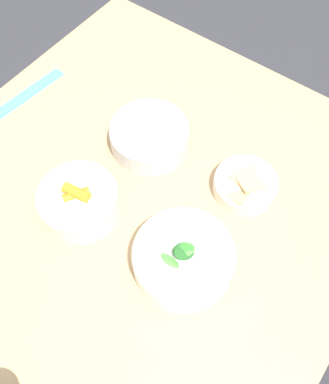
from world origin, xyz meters
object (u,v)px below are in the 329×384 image
object	(u,v)px
bowl_greens	(183,258)
ruler	(10,106)
bowl_carrots	(79,201)
bowl_beans_hotdog	(149,137)
bowl_cookies	(245,184)

from	to	relation	value
bowl_greens	ruler	bearing A→B (deg)	81.71
bowl_greens	ruler	world-z (taller)	bowl_greens
bowl_carrots	bowl_greens	xyz separation A→B (m)	(0.02, -0.23, -0.00)
bowl_beans_hotdog	ruler	world-z (taller)	bowl_beans_hotdog
bowl_greens	ruler	distance (m)	0.55
bowl_beans_hotdog	bowl_cookies	world-z (taller)	bowl_beans_hotdog
bowl_beans_hotdog	ruler	distance (m)	0.34
ruler	bowl_carrots	bearing A→B (deg)	-108.23
bowl_greens	bowl_cookies	distance (m)	0.21
bowl_carrots	bowl_greens	distance (m)	0.23
bowl_beans_hotdog	ruler	xyz separation A→B (m)	(-0.10, 0.33, -0.03)
bowl_carrots	bowl_beans_hotdog	world-z (taller)	bowl_carrots
bowl_beans_hotdog	bowl_carrots	bearing A→B (deg)	176.79
bowl_beans_hotdog	bowl_cookies	xyz separation A→B (m)	(0.02, -0.22, -0.01)
bowl_carrots	bowl_greens	world-z (taller)	bowl_greens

